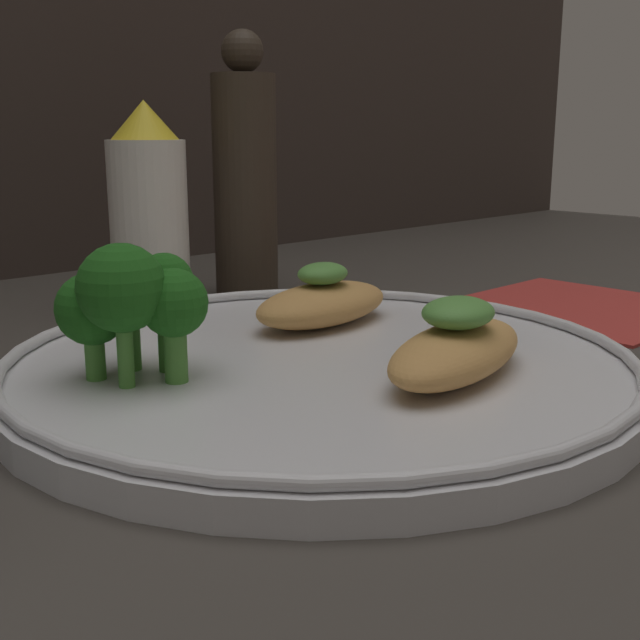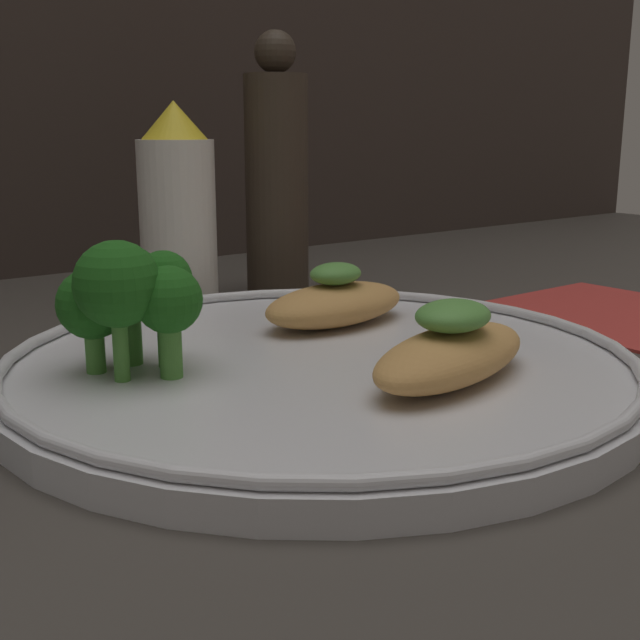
# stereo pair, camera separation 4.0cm
# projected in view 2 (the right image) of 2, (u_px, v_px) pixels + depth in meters

# --- Properties ---
(ground_plane) EXTENTS (1.80, 1.80, 0.01)m
(ground_plane) POSITION_uv_depth(u_px,v_px,m) (320.00, 394.00, 0.41)
(ground_plane) COLOR #3D3833
(plate) EXTENTS (0.32, 0.32, 0.02)m
(plate) POSITION_uv_depth(u_px,v_px,m) (320.00, 366.00, 0.40)
(plate) COLOR silver
(plate) RESTS_ON ground_plane
(grilled_meat_front) EXTENTS (0.12, 0.07, 0.04)m
(grilled_meat_front) POSITION_uv_depth(u_px,v_px,m) (452.00, 351.00, 0.36)
(grilled_meat_front) COLOR tan
(grilled_meat_front) RESTS_ON plate
(grilled_meat_middle) EXTENTS (0.11, 0.06, 0.04)m
(grilled_meat_middle) POSITION_uv_depth(u_px,v_px,m) (336.00, 302.00, 0.47)
(grilled_meat_middle) COLOR tan
(grilled_meat_middle) RESTS_ON plate
(broccoli_bunch) EXTENTS (0.06, 0.07, 0.06)m
(broccoli_bunch) POSITION_uv_depth(u_px,v_px,m) (129.00, 292.00, 0.37)
(broccoli_bunch) COLOR #4C8E38
(broccoli_bunch) RESTS_ON plate
(sauce_bottle) EXTENTS (0.05, 0.05, 0.15)m
(sauce_bottle) POSITION_uv_depth(u_px,v_px,m) (178.00, 211.00, 0.57)
(sauce_bottle) COLOR white
(sauce_bottle) RESTS_ON ground_plane
(pepper_grinder) EXTENTS (0.05, 0.05, 0.20)m
(pepper_grinder) POSITION_uv_depth(u_px,v_px,m) (277.00, 177.00, 0.61)
(pepper_grinder) COLOR #382D23
(pepper_grinder) RESTS_ON ground_plane
(napkin) EXTENTS (0.16, 0.16, 0.00)m
(napkin) POSITION_uv_depth(u_px,v_px,m) (608.00, 311.00, 0.56)
(napkin) COLOR #B2332D
(napkin) RESTS_ON ground_plane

